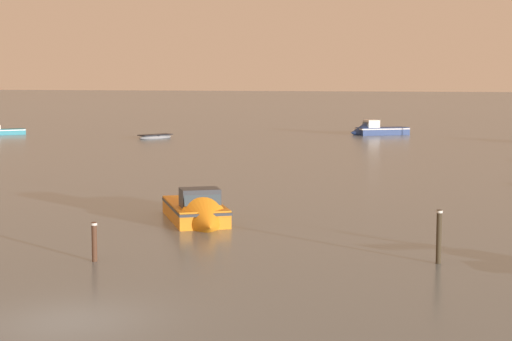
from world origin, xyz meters
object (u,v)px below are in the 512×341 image
mooring_post_right (439,238)px  motorboat_moored_3 (374,131)px  motorboat_moored_0 (199,216)px  rowboat_moored_4 (155,137)px  mooring_post_near (94,243)px

mooring_post_right → motorboat_moored_3: bearing=101.2°
motorboat_moored_0 → rowboat_moored_4: (-23.18, 47.42, -0.19)m
motorboat_moored_3 → mooring_post_near: 68.25m
motorboat_moored_0 → rowboat_moored_4: bearing=174.9°
motorboat_moored_3 → mooring_post_near: bearing=59.5°
motorboat_moored_0 → motorboat_moored_3: 60.14m
motorboat_moored_3 → mooring_post_right: size_ratio=3.33×
rowboat_moored_4 → motorboat_moored_3: bearing=151.1°
rowboat_moored_4 → mooring_post_near: size_ratio=2.73×
motorboat_moored_0 → mooring_post_near: bearing=-36.0°
rowboat_moored_4 → mooring_post_right: (33.80, -52.42, 0.70)m
mooring_post_near → motorboat_moored_3: bearing=91.3°
motorboat_moored_0 → rowboat_moored_4: 52.79m
motorboat_moored_0 → motorboat_moored_3: bearing=151.0°
motorboat_moored_3 → rowboat_moored_4: motorboat_moored_3 is taller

